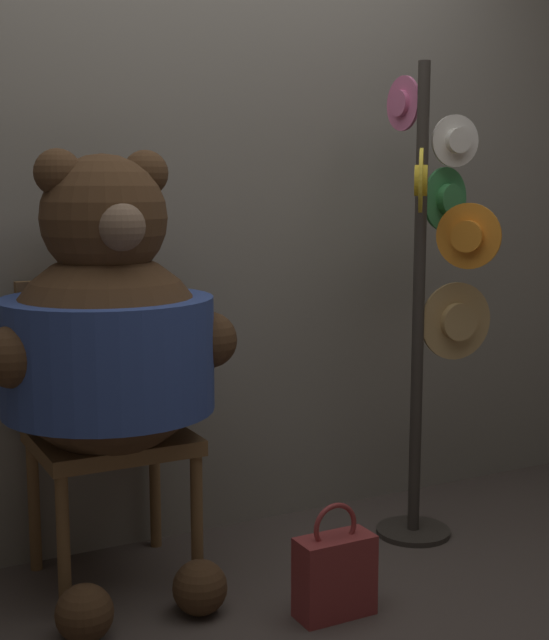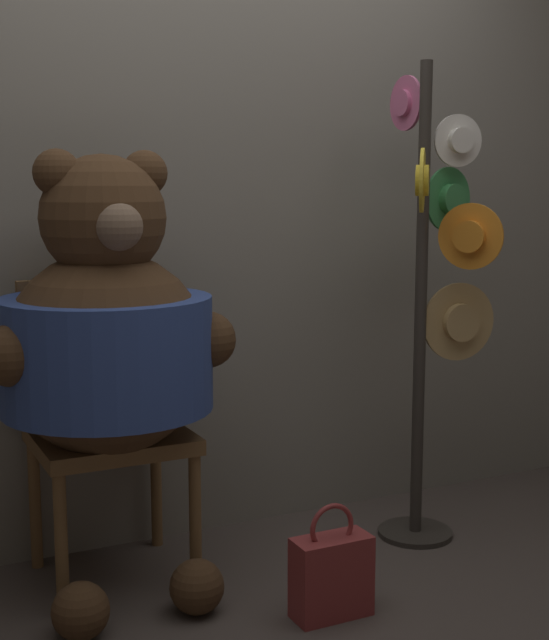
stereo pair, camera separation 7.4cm
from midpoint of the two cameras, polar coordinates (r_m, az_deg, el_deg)
ground_plane at (r=3.01m, az=0.42°, el=-17.22°), size 14.00×14.00×0.00m
wall_back at (r=3.32m, az=-4.76°, el=7.31°), size 8.00×0.10×2.47m
chair at (r=3.06m, az=-10.19°, el=-5.88°), size 0.50×0.45×1.00m
teddy_bear at (r=2.85m, az=-9.93°, el=-1.25°), size 0.81×0.72×1.42m
hat_display_rack at (r=3.30m, az=11.04°, el=2.45°), size 0.45×0.47×1.74m
handbag_on_ground at (r=2.83m, az=4.45°, el=-15.93°), size 0.24×0.11×0.36m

